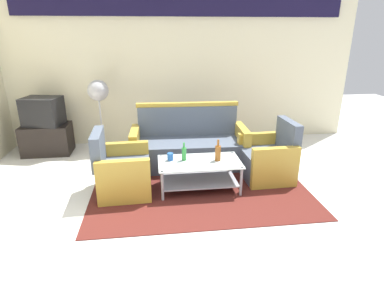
# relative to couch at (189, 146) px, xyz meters

# --- Properties ---
(ground_plane) EXTENTS (14.00, 14.00, 0.00)m
(ground_plane) POSITION_rel_couch_xyz_m (0.06, -1.72, -0.32)
(ground_plane) COLOR white
(wall_back) EXTENTS (6.52, 0.19, 2.80)m
(wall_back) POSITION_rel_couch_xyz_m (0.06, 1.33, 1.16)
(wall_back) COLOR beige
(wall_back) RESTS_ON ground
(rug) EXTENTS (2.91, 2.24, 0.01)m
(rug) POSITION_rel_couch_xyz_m (0.05, -0.72, -0.31)
(rug) COLOR #511E19
(rug) RESTS_ON ground
(couch) EXTENTS (1.82, 0.79, 0.96)m
(couch) POSITION_rel_couch_xyz_m (0.00, 0.00, 0.00)
(couch) COLOR #4C5666
(couch) RESTS_ON rug
(armchair_left) EXTENTS (0.72, 0.78, 0.85)m
(armchair_left) POSITION_rel_couch_xyz_m (-0.99, -0.81, -0.03)
(armchair_left) COLOR #4C5666
(armchair_left) RESTS_ON rug
(armchair_right) EXTENTS (0.72, 0.78, 0.85)m
(armchair_right) POSITION_rel_couch_xyz_m (1.09, -0.61, -0.03)
(armchair_right) COLOR #4C5666
(armchair_right) RESTS_ON rug
(coffee_table) EXTENTS (1.10, 0.60, 0.40)m
(coffee_table) POSITION_rel_couch_xyz_m (0.04, -0.85, -0.04)
(coffee_table) COLOR silver
(coffee_table) RESTS_ON rug
(bottle_brown) EXTENTS (0.08, 0.08, 0.29)m
(bottle_brown) POSITION_rel_couch_xyz_m (0.29, -0.85, 0.21)
(bottle_brown) COLOR brown
(bottle_brown) RESTS_ON coffee_table
(bottle_green) EXTENTS (0.06, 0.06, 0.25)m
(bottle_green) POSITION_rel_couch_xyz_m (-0.16, -0.78, 0.19)
(bottle_green) COLOR #2D8C38
(bottle_green) RESTS_ON coffee_table
(cup) EXTENTS (0.08, 0.08, 0.10)m
(cup) POSITION_rel_couch_xyz_m (-0.34, -0.76, 0.14)
(cup) COLOR #2659A5
(cup) RESTS_ON coffee_table
(tv_stand) EXTENTS (0.80, 0.50, 0.52)m
(tv_stand) POSITION_rel_couch_xyz_m (-2.41, 0.83, -0.06)
(tv_stand) COLOR black
(tv_stand) RESTS_ON ground
(television) EXTENTS (0.68, 0.56, 0.48)m
(television) POSITION_rel_couch_xyz_m (-2.41, 0.83, 0.44)
(television) COLOR black
(television) RESTS_ON tv_stand
(pedestal_fan) EXTENTS (0.36, 0.36, 1.27)m
(pedestal_fan) POSITION_rel_couch_xyz_m (-1.47, 0.88, 0.70)
(pedestal_fan) COLOR #2D2D33
(pedestal_fan) RESTS_ON ground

